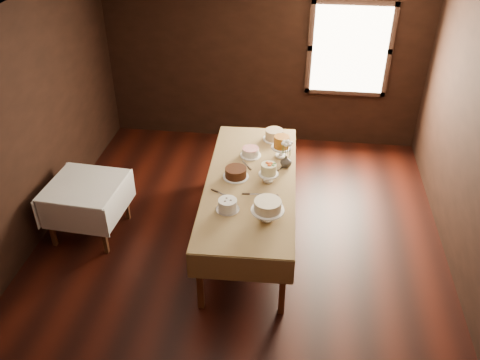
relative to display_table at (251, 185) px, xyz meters
The scene contains 21 objects.
floor 0.87m from the display_table, 104.96° to the right, with size 5.00×6.00×0.01m, color black.
ceiling 2.07m from the display_table, 104.96° to the right, with size 5.00×6.00×0.01m, color beige.
wall_back 2.69m from the display_table, 92.26° to the left, with size 5.00×0.02×2.80m, color black.
wall_left 2.71m from the display_table, behind, with size 0.02×6.00×2.80m, color black.
window 2.94m from the display_table, 64.89° to the left, with size 1.10×0.05×1.30m, color #FFEABF.
display_table is the anchor object (origin of this frame).
side_table 2.02m from the display_table, behind, with size 0.92×0.92×0.73m.
cake_speckled 1.07m from the display_table, 79.07° to the left, with size 0.31×0.31×0.14m.
cake_lattice 0.58m from the display_table, 96.57° to the left, with size 0.30×0.30×0.10m.
cake_caramel 0.71m from the display_table, 62.22° to the left, with size 0.27×0.27×0.30m.
cake_chocolate 0.23m from the display_table, 165.59° to the left, with size 0.31×0.31×0.12m.
cake_flowers 0.27m from the display_table, ahead, with size 0.24×0.24×0.24m.
cake_swirl 0.65m from the display_table, 106.53° to the right, with size 0.26×0.26×0.13m.
cake_cream 0.79m from the display_table, 70.33° to the right, with size 0.38×0.38×0.25m.
cake_server_a 0.30m from the display_table, 70.99° to the right, with size 0.24×0.03×0.01m, color silver.
cake_server_b 0.58m from the display_table, 47.82° to the right, with size 0.24×0.03×0.01m, color silver.
cake_server_c 0.38m from the display_table, 107.14° to the left, with size 0.24×0.03×0.01m, color silver.
cake_server_d 0.48m from the display_table, 42.64° to the left, with size 0.24×0.03×0.01m, color silver.
cake_server_e 0.44m from the display_table, 130.07° to the right, with size 0.24×0.03×0.01m, color silver.
flower_vase 0.56m from the display_table, 42.87° to the left, with size 0.14×0.14×0.15m, color #2D2823.
flower_bouquet 0.63m from the display_table, 42.87° to the left, with size 0.14×0.14×0.20m, color white, non-canonical shape.
Camera 1 is at (0.62, -4.58, 4.13)m, focal length 37.75 mm.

